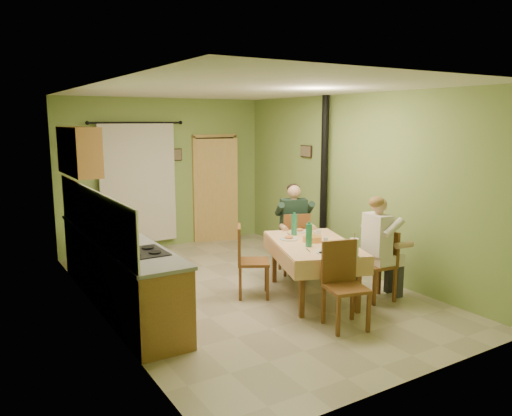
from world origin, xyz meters
TOP-DOWN VIEW (x-y plane):
  - floor at (0.00, 0.00)m, footprint 4.00×6.00m
  - room_shell at (0.00, 0.00)m, footprint 4.04×6.04m
  - kitchen_run at (-1.71, 0.40)m, footprint 0.64×3.64m
  - upper_cabinets at (-1.82, 1.70)m, footprint 0.35×1.40m
  - curtain at (-0.55, 2.90)m, footprint 1.70×0.07m
  - doorway at (1.04, 2.91)m, footprint 0.96×0.30m
  - dining_table at (0.66, -0.71)m, footprint 1.51×1.91m
  - tableware at (0.64, -0.81)m, footprint 0.69×1.64m
  - chair_far at (1.07, 0.29)m, footprint 0.54×0.54m
  - chair_near at (0.33, -1.75)m, footprint 0.53×0.53m
  - chair_right at (1.33, -1.28)m, footprint 0.44×0.44m
  - chair_left at (-0.04, -0.27)m, footprint 0.58×0.58m
  - man_far at (1.07, 0.30)m, footprint 0.65×0.59m
  - man_right at (1.32, -1.28)m, footprint 0.51×0.62m
  - stove_flue at (1.90, 0.60)m, footprint 0.24×0.24m
  - picture_back at (0.25, 2.97)m, footprint 0.19×0.03m
  - picture_right at (1.97, 1.20)m, footprint 0.03×0.31m

SIDE VIEW (x-z plane):
  - floor at x=0.00m, z-range -0.01..0.01m
  - chair_right at x=1.33m, z-range -0.18..0.76m
  - chair_far at x=1.07m, z-range -0.20..0.78m
  - chair_left at x=-0.04m, z-range -0.20..0.79m
  - chair_near at x=0.33m, z-range -0.21..0.79m
  - dining_table at x=0.66m, z-range 0.00..0.76m
  - kitchen_run at x=-1.71m, z-range -0.30..1.26m
  - tableware at x=0.64m, z-range 0.66..0.99m
  - man_far at x=1.07m, z-range 0.18..1.57m
  - man_right at x=1.32m, z-range 0.18..1.57m
  - stove_flue at x=1.90m, z-range -0.38..2.42m
  - doorway at x=1.04m, z-range -0.02..2.13m
  - curtain at x=-0.55m, z-range 0.15..2.37m
  - picture_back at x=0.25m, z-range 1.64..1.86m
  - room_shell at x=0.00m, z-range 0.41..3.23m
  - picture_right at x=1.97m, z-range 1.75..1.96m
  - upper_cabinets at x=-1.82m, z-range 1.60..2.30m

